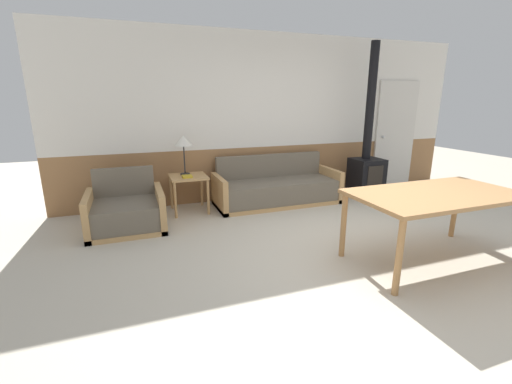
# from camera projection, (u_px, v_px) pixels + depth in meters

# --- Properties ---
(ground_plane) EXTENTS (16.00, 16.00, 0.00)m
(ground_plane) POSITION_uv_depth(u_px,v_px,m) (369.00, 255.00, 3.79)
(ground_plane) COLOR beige
(wall_back) EXTENTS (7.20, 0.06, 2.70)m
(wall_back) POSITION_uv_depth(u_px,v_px,m) (276.00, 118.00, 5.81)
(wall_back) COLOR #996B42
(wall_back) RESTS_ON ground_plane
(couch) EXTENTS (2.02, 0.78, 0.76)m
(couch) POSITION_uv_depth(u_px,v_px,m) (277.00, 189.00, 5.60)
(couch) COLOR tan
(couch) RESTS_ON ground_plane
(armchair) EXTENTS (0.95, 0.86, 0.76)m
(armchair) POSITION_uv_depth(u_px,v_px,m) (126.00, 212.00, 4.49)
(armchair) COLOR tan
(armchair) RESTS_ON ground_plane
(side_table) EXTENTS (0.54, 0.54, 0.56)m
(side_table) POSITION_uv_depth(u_px,v_px,m) (189.00, 182.00, 5.12)
(side_table) COLOR tan
(side_table) RESTS_ON ground_plane
(table_lamp) EXTENTS (0.26, 0.26, 0.59)m
(table_lamp) POSITION_uv_depth(u_px,v_px,m) (183.00, 142.00, 5.04)
(table_lamp) COLOR #262628
(table_lamp) RESTS_ON side_table
(book_stack) EXTENTS (0.14, 0.15, 0.03)m
(book_stack) POSITION_uv_depth(u_px,v_px,m) (187.00, 176.00, 4.98)
(book_stack) COLOR gold
(book_stack) RESTS_ON side_table
(dining_table) EXTENTS (1.73, 0.94, 0.75)m
(dining_table) POSITION_uv_depth(u_px,v_px,m) (436.00, 199.00, 3.48)
(dining_table) COLOR #B27F4C
(dining_table) RESTS_ON ground_plane
(wood_stove) EXTENTS (0.51, 0.48, 2.57)m
(wood_stove) POSITION_uv_depth(u_px,v_px,m) (367.00, 158.00, 5.97)
(wood_stove) COLOR black
(wood_stove) RESTS_ON ground_plane
(entry_door) EXTENTS (0.91, 0.09, 2.00)m
(entry_door) POSITION_uv_depth(u_px,v_px,m) (395.00, 134.00, 6.69)
(entry_door) COLOR silver
(entry_door) RESTS_ON ground_plane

